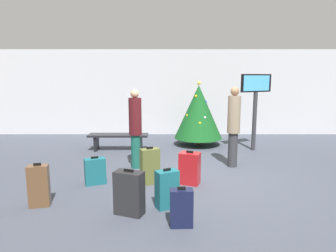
{
  "coord_description": "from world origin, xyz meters",
  "views": [
    {
      "loc": [
        -0.66,
        -6.14,
        2.11
      ],
      "look_at": [
        -0.63,
        1.06,
        0.9
      ],
      "focal_mm": 31.42,
      "sensor_mm": 36.0,
      "label": 1
    }
  ],
  "objects": [
    {
      "name": "suitcase_4",
      "position": [
        -2.1,
        -0.55,
        0.26
      ],
      "size": [
        0.45,
        0.34,
        0.56
      ],
      "color": "#19606B",
      "rests_on": "ground_plane"
    },
    {
      "name": "suitcase_1",
      "position": [
        -0.67,
        -1.62,
        0.31
      ],
      "size": [
        0.41,
        0.35,
        0.66
      ],
      "color": "#19606B",
      "rests_on": "ground_plane"
    },
    {
      "name": "ground_plane",
      "position": [
        0.0,
        0.0,
        0.0
      ],
      "size": [
        16.0,
        16.0,
        0.0
      ],
      "primitive_type": "plane",
      "color": "#424754"
    },
    {
      "name": "suitcase_2",
      "position": [
        -1.25,
        -1.85,
        0.34
      ],
      "size": [
        0.5,
        0.37,
        0.72
      ],
      "color": "#232326",
      "rests_on": "ground_plane"
    },
    {
      "name": "suitcase_3",
      "position": [
        -2.77,
        -1.57,
        0.35
      ],
      "size": [
        0.35,
        0.24,
        0.73
      ],
      "color": "brown",
      "rests_on": "ground_plane"
    },
    {
      "name": "suitcase_6",
      "position": [
        -0.23,
        -0.53,
        0.32
      ],
      "size": [
        0.46,
        0.39,
        0.67
      ],
      "color": "#B2191E",
      "rests_on": "ground_plane"
    },
    {
      "name": "flight_info_kiosk",
      "position": [
        1.83,
        2.2,
        1.56
      ],
      "size": [
        0.97,
        0.54,
        2.18
      ],
      "color": "#333338",
      "rests_on": "ground_plane"
    },
    {
      "name": "traveller_1",
      "position": [
        0.87,
        0.61,
        1.01
      ],
      "size": [
        0.41,
        0.41,
        1.88
      ],
      "color": "#333338",
      "rests_on": "ground_plane"
    },
    {
      "name": "suitcase_0",
      "position": [
        -1.01,
        -0.53,
        0.36
      ],
      "size": [
        0.41,
        0.33,
        0.75
      ],
      "color": "#59602D",
      "rests_on": "ground_plane"
    },
    {
      "name": "traveller_0",
      "position": [
        -1.41,
        0.51,
        0.98
      ],
      "size": [
        0.39,
        0.39,
        1.83
      ],
      "color": "#19594C",
      "rests_on": "ground_plane"
    },
    {
      "name": "holiday_tree",
      "position": [
        0.28,
        2.86,
        1.04
      ],
      "size": [
        1.48,
        1.48,
        1.98
      ],
      "color": "#4C3319",
      "rests_on": "ground_plane"
    },
    {
      "name": "suitcase_5",
      "position": [
        -0.47,
        -2.23,
        0.28
      ],
      "size": [
        0.33,
        0.19,
        0.59
      ],
      "color": "#141938",
      "rests_on": "ground_plane"
    },
    {
      "name": "back_wall",
      "position": [
        0.0,
        4.67,
        1.54
      ],
      "size": [
        16.0,
        0.2,
        3.07
      ],
      "primitive_type": "cube",
      "color": "silver",
      "rests_on": "ground_plane"
    },
    {
      "name": "waiting_bench",
      "position": [
        -2.09,
        2.15,
        0.37
      ],
      "size": [
        1.71,
        0.44,
        0.48
      ],
      "color": "black",
      "rests_on": "ground_plane"
    }
  ]
}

